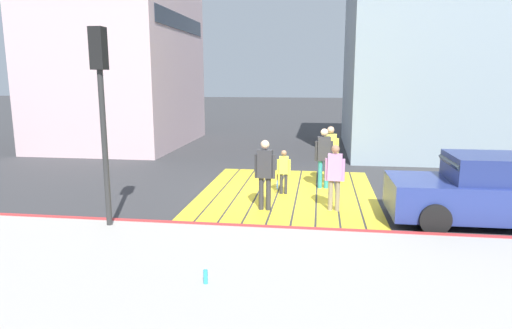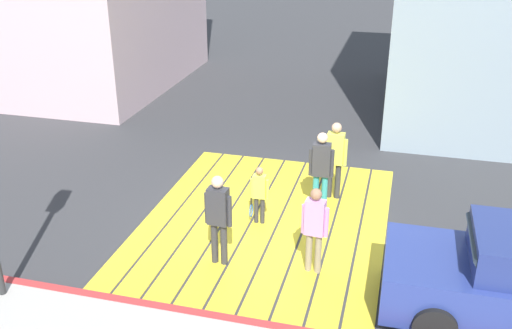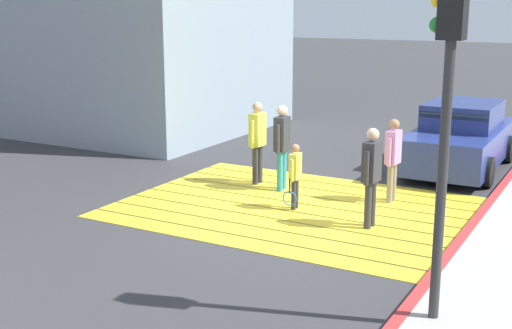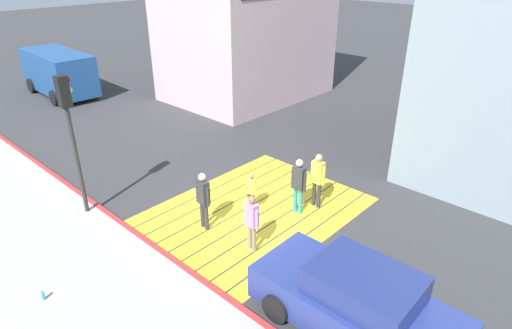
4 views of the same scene
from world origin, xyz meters
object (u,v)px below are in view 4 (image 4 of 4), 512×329
Objects in this scene: water_bottle at (43,295)px; pedestrian_adult_side at (299,182)px; pedestrian_adult_lead at (318,177)px; pedestrian_teen_behind at (203,197)px; van_down_street at (59,72)px; pedestrian_adult_trailing at (252,220)px; car_parked_near_curb at (356,303)px; pedestrian_child_with_racket at (252,190)px; traffic_light_corner at (70,119)px.

pedestrian_adult_side is at bearing -14.90° from water_bottle.
pedestrian_adult_lead reaches higher than pedestrian_teen_behind.
pedestrian_adult_trailing is (-2.98, -17.34, -0.32)m from van_down_street.
pedestrian_adult_lead reaches higher than water_bottle.
car_parked_near_curb is 3.43× the size of pedestrian_child_with_racket.
traffic_light_corner is 2.39× the size of pedestrian_adult_lead.
water_bottle is at bearing 175.02° from pedestrian_teen_behind.
car_parked_near_curb is 6.85m from water_bottle.
traffic_light_corner reaches higher than car_parked_near_curb.
pedestrian_teen_behind is at bearing -58.54° from traffic_light_corner.
van_down_street is at bearing 87.64° from pedestrian_adult_side.
pedestrian_adult_lead is 2.04m from pedestrian_child_with_racket.
pedestrian_adult_side is at bearing 52.65° from car_parked_near_curb.
water_bottle is 4.51m from pedestrian_teen_behind.
water_bottle is 5.09m from pedestrian_adult_trailing.
van_down_street is 24.03× the size of water_bottle.
pedestrian_adult_lead is at bearing -16.07° from pedestrian_adult_side.
traffic_light_corner is at bearing 133.61° from pedestrian_adult_side.
pedestrian_child_with_racket is (-1.53, 1.31, -0.33)m from pedestrian_adult_lead.
car_parked_near_curb is 21.04m from van_down_street.
pedestrian_child_with_racket is (6.03, -0.71, 0.48)m from water_bottle.
pedestrian_adult_lead is at bearing -40.67° from pedestrian_child_with_racket.
car_parked_near_curb is 5.15m from pedestrian_child_with_racket.
car_parked_near_curb is 2.62× the size of pedestrian_adult_trailing.
pedestrian_adult_lead is at bearing -27.65° from pedestrian_teen_behind.
van_down_street reaches higher than pedestrian_teen_behind.
traffic_light_corner reaches higher than pedestrian_adult_trailing.
pedestrian_child_with_racket is (1.43, 1.37, -0.25)m from pedestrian_adult_trailing.
water_bottle is (-4.08, 5.48, -0.50)m from car_parked_near_curb.
pedestrian_adult_trailing is (0.52, 3.40, 0.22)m from car_parked_near_curb.
pedestrian_teen_behind is at bearing -101.38° from van_down_street.
traffic_light_corner is 5.47m from pedestrian_child_with_racket.
pedestrian_adult_lead is 0.71m from pedestrian_adult_side.
water_bottle is 0.13× the size of pedestrian_adult_trailing.
car_parked_near_curb is 3.45m from pedestrian_adult_trailing.
pedestrian_adult_lead is (3.47, 3.46, 0.30)m from car_parked_near_curb.
pedestrian_adult_trailing is 1.99m from pedestrian_child_with_racket.
van_down_street is at bearing 89.93° from pedestrian_adult_lead.
car_parked_near_curb reaches higher than water_bottle.
pedestrian_adult_lead is (5.05, -4.78, -2.00)m from traffic_light_corner.
traffic_light_corner is at bearing 136.56° from pedestrian_adult_lead.
pedestrian_adult_side is 2.84m from pedestrian_teen_behind.
pedestrian_adult_side is at bearing -52.90° from pedestrian_child_with_racket.
van_down_street is at bearing 63.61° from water_bottle.
traffic_light_corner is 2.58× the size of pedestrian_adult_trailing.
pedestrian_adult_trailing is at bearing -178.96° from pedestrian_adult_lead.
van_down_street is 3.01× the size of pedestrian_teen_behind.
pedestrian_child_with_racket is at bearing 139.33° from pedestrian_adult_lead.
van_down_street is at bearing 67.91° from traffic_light_corner.
pedestrian_adult_trailing is 2.29m from pedestrian_adult_side.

